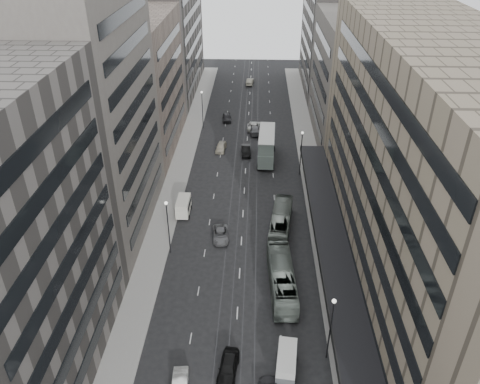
# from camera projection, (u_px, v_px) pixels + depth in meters

# --- Properties ---
(ground) EXTENTS (220.00, 220.00, 0.00)m
(ground) POSITION_uv_depth(u_px,v_px,m) (237.00, 319.00, 54.12)
(ground) COLOR black
(ground) RESTS_ON ground
(sidewalk_right) EXTENTS (4.00, 125.00, 0.15)m
(sidewalk_right) POSITION_uv_depth(u_px,v_px,m) (311.00, 168.00, 85.76)
(sidewalk_right) COLOR gray
(sidewalk_right) RESTS_ON ground
(sidewalk_left) EXTENTS (4.00, 125.00, 0.15)m
(sidewalk_left) POSITION_uv_depth(u_px,v_px,m) (181.00, 165.00, 86.53)
(sidewalk_left) COLOR gray
(sidewalk_left) RESTS_ON ground
(department_store) EXTENTS (19.20, 60.00, 30.00)m
(department_store) POSITION_uv_depth(u_px,v_px,m) (430.00, 176.00, 52.54)
(department_store) COLOR #7A6C59
(department_store) RESTS_ON ground
(building_right_mid) EXTENTS (15.00, 28.00, 24.00)m
(building_right_mid) POSITION_uv_depth(u_px,v_px,m) (357.00, 80.00, 91.69)
(building_right_mid) COLOR #55504A
(building_right_mid) RESTS_ON ground
(building_right_far) EXTENTS (15.00, 32.00, 28.00)m
(building_right_far) POSITION_uv_depth(u_px,v_px,m) (337.00, 35.00, 116.30)
(building_right_far) COLOR #5D5853
(building_right_far) RESTS_ON ground
(building_left_b) EXTENTS (15.00, 26.00, 34.00)m
(building_left_b) POSITION_uv_depth(u_px,v_px,m) (82.00, 117.00, 62.26)
(building_left_b) COLOR #55504A
(building_left_b) RESTS_ON ground
(building_left_c) EXTENTS (15.00, 28.00, 25.00)m
(building_left_c) POSITION_uv_depth(u_px,v_px,m) (133.00, 85.00, 87.67)
(building_left_c) COLOR #76665B
(building_left_c) RESTS_ON ground
(building_left_d) EXTENTS (15.00, 38.00, 28.00)m
(building_left_d) POSITION_uv_depth(u_px,v_px,m) (163.00, 36.00, 115.11)
(building_left_d) COLOR #5D5853
(building_left_d) RESTS_ON ground
(lamp_right_near) EXTENTS (0.44, 0.44, 8.32)m
(lamp_right_near) POSITION_uv_depth(u_px,v_px,m) (331.00, 322.00, 46.84)
(lamp_right_near) COLOR #262628
(lamp_right_near) RESTS_ON ground
(lamp_right_far) EXTENTS (0.44, 0.44, 8.32)m
(lamp_right_far) POSITION_uv_depth(u_px,v_px,m) (301.00, 148.00, 81.04)
(lamp_right_far) COLOR #262628
(lamp_right_far) RESTS_ON ground
(lamp_left_near) EXTENTS (0.44, 0.44, 8.32)m
(lamp_left_near) POSITION_uv_depth(u_px,v_px,m) (168.00, 221.00, 62.00)
(lamp_left_near) COLOR #262628
(lamp_left_near) RESTS_ON ground
(lamp_left_far) EXTENTS (0.44, 0.44, 8.32)m
(lamp_left_far) POSITION_uv_depth(u_px,v_px,m) (202.00, 105.00, 98.77)
(lamp_left_far) COLOR #262628
(lamp_left_far) RESTS_ON ground
(bus_near) EXTENTS (3.55, 12.33, 3.39)m
(bus_near) POSITION_uv_depth(u_px,v_px,m) (282.00, 278.00, 57.60)
(bus_near) COLOR slate
(bus_near) RESTS_ON ground
(bus_far) EXTENTS (4.06, 11.62, 3.17)m
(bus_far) POSITION_uv_depth(u_px,v_px,m) (281.00, 221.00, 68.39)
(bus_far) COLOR gray
(bus_far) RESTS_ON ground
(double_decker) EXTENTS (3.49, 10.29, 5.57)m
(double_decker) POSITION_uv_depth(u_px,v_px,m) (267.00, 145.00, 87.10)
(double_decker) COLOR gray
(double_decker) RESTS_ON ground
(vw_microbus) EXTENTS (2.51, 4.76, 2.47)m
(vw_microbus) POSITION_uv_depth(u_px,v_px,m) (287.00, 362.00, 47.39)
(vw_microbus) COLOR #4F5356
(vw_microbus) RESTS_ON ground
(panel_van) EXTENTS (2.11, 4.25, 2.67)m
(panel_van) POSITION_uv_depth(u_px,v_px,m) (183.00, 206.00, 72.11)
(panel_van) COLOR silver
(panel_van) RESTS_ON ground
(sedan_0) EXTENTS (2.41, 4.84, 1.58)m
(sedan_0) POSITION_uv_depth(u_px,v_px,m) (228.00, 367.00, 47.57)
(sedan_0) COLOR black
(sedan_0) RESTS_ON ground
(sedan_2) EXTENTS (2.68, 4.95, 1.32)m
(sedan_2) POSITION_uv_depth(u_px,v_px,m) (221.00, 234.00, 67.14)
(sedan_2) COLOR slate
(sedan_2) RESTS_ON ground
(sedan_4) EXTENTS (2.19, 4.61, 1.52)m
(sedan_4) POSITION_uv_depth(u_px,v_px,m) (221.00, 147.00, 91.68)
(sedan_4) COLOR #B3AB94
(sedan_4) RESTS_ON ground
(sedan_5) EXTENTS (1.93, 4.79, 1.55)m
(sedan_5) POSITION_uv_depth(u_px,v_px,m) (246.00, 150.00, 90.38)
(sedan_5) COLOR black
(sedan_5) RESTS_ON ground
(sedan_6) EXTENTS (2.96, 5.47, 1.46)m
(sedan_6) POSITION_uv_depth(u_px,v_px,m) (254.00, 126.00, 100.72)
(sedan_6) COLOR silver
(sedan_6) RESTS_ON ground
(sedan_7) EXTENTS (2.56, 5.53, 1.56)m
(sedan_7) POSITION_uv_depth(u_px,v_px,m) (255.00, 130.00, 98.89)
(sedan_7) COLOR slate
(sedan_7) RESTS_ON ground
(sedan_8) EXTENTS (2.26, 4.71, 1.55)m
(sedan_8) POSITION_uv_depth(u_px,v_px,m) (227.00, 117.00, 104.75)
(sedan_8) COLOR #242326
(sedan_8) RESTS_ON ground
(sedan_9) EXTENTS (2.14, 4.97, 1.59)m
(sedan_9) POSITION_uv_depth(u_px,v_px,m) (250.00, 82.00, 126.52)
(sedan_9) COLOR #A9A48C
(sedan_9) RESTS_ON ground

